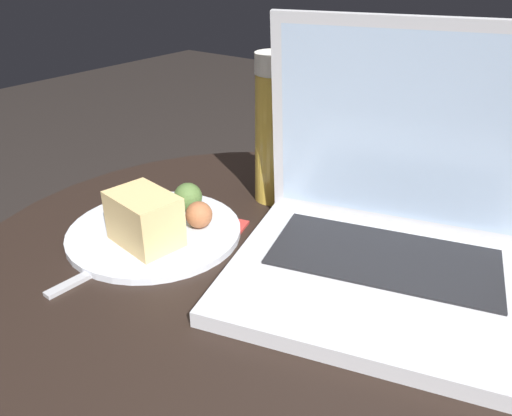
% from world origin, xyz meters
% --- Properties ---
extents(table, '(0.73, 0.73, 0.48)m').
position_xyz_m(table, '(0.00, 0.00, 0.34)').
color(table, black).
rests_on(table, ground_plane).
extents(napkin, '(0.18, 0.15, 0.00)m').
position_xyz_m(napkin, '(-0.13, -0.01, 0.48)').
color(napkin, '#B7332D').
rests_on(napkin, table).
extents(laptop, '(0.38, 0.34, 0.27)m').
position_xyz_m(laptop, '(0.13, 0.07, 0.54)').
color(laptop, silver).
rests_on(laptop, table).
extents(beer_glass, '(0.06, 0.06, 0.21)m').
position_xyz_m(beer_glass, '(-0.08, 0.15, 0.59)').
color(beer_glass, gold).
rests_on(beer_glass, table).
extents(snack_plate, '(0.22, 0.22, 0.07)m').
position_xyz_m(snack_plate, '(-0.14, -0.03, 0.50)').
color(snack_plate, silver).
rests_on(snack_plate, table).
extents(fork, '(0.03, 0.18, 0.01)m').
position_xyz_m(fork, '(-0.13, -0.09, 0.48)').
color(fork, '#B2B2B7').
rests_on(fork, table).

